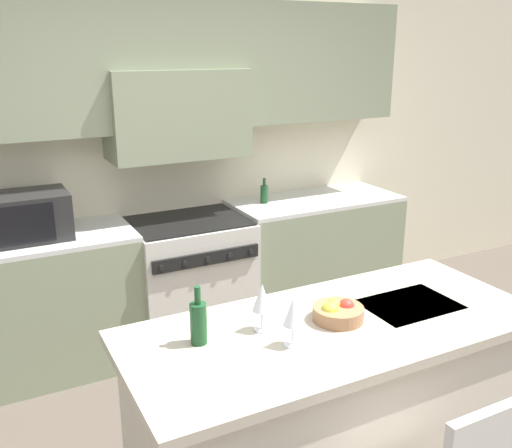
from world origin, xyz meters
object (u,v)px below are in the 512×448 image
at_px(range_stove, 190,280).
at_px(wine_bottle, 198,322).
at_px(fruit_bowl, 338,312).
at_px(wine_glass_near, 293,313).
at_px(microwave, 21,217).
at_px(wine_glass_far, 262,299).
at_px(oil_bottle_on_counter, 264,194).

relative_size(range_stove, wine_bottle, 3.66).
xyz_separation_m(range_stove, wine_bottle, (-0.59, -1.68, 0.57)).
bearing_deg(fruit_bowl, wine_glass_near, -160.97).
relative_size(microwave, fruit_bowl, 2.50).
bearing_deg(wine_bottle, wine_glass_far, -4.01).
bearing_deg(wine_glass_far, wine_glass_near, -74.05).
xyz_separation_m(microwave, wine_bottle, (0.50, -1.70, -0.06)).
bearing_deg(oil_bottle_on_counter, wine_glass_far, -118.41).
bearing_deg(wine_glass_near, fruit_bowl, 19.03).
height_order(microwave, wine_bottle, microwave).
bearing_deg(wine_glass_near, wine_bottle, 149.86).
bearing_deg(wine_glass_far, wine_bottle, 175.99).
bearing_deg(oil_bottle_on_counter, wine_glass_near, -115.07).
bearing_deg(wine_glass_far, microwave, 114.36).
xyz_separation_m(range_stove, wine_glass_far, (-0.31, -1.70, 0.62)).
bearing_deg(fruit_bowl, range_stove, 91.18).
relative_size(wine_glass_near, oil_bottle_on_counter, 1.11).
bearing_deg(range_stove, fruit_bowl, -88.82).
bearing_deg(wine_glass_near, wine_glass_far, 105.95).
distance_m(range_stove, wine_glass_far, 1.83).
xyz_separation_m(microwave, wine_glass_far, (0.78, -1.72, -0.01)).
bearing_deg(microwave, wine_glass_near, -66.37).
bearing_deg(range_stove, microwave, 179.02).
distance_m(wine_bottle, fruit_bowl, 0.64).
height_order(wine_glass_far, fruit_bowl, wine_glass_far).
distance_m(microwave, wine_glass_near, 2.07).
height_order(wine_bottle, fruit_bowl, wine_bottle).
distance_m(microwave, wine_glass_far, 1.89).
xyz_separation_m(range_stove, microwave, (-1.08, 0.02, 0.63)).
bearing_deg(microwave, wine_glass_far, -65.64).
xyz_separation_m(range_stove, oil_bottle_on_counter, (0.66, 0.09, 0.56)).
xyz_separation_m(range_stove, fruit_bowl, (0.04, -1.77, 0.51)).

